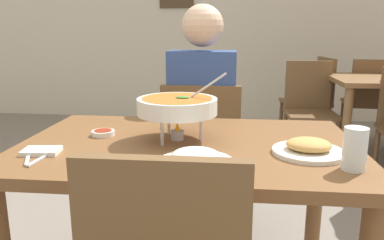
{
  "coord_description": "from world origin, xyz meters",
  "views": [
    {
      "loc": [
        0.15,
        -1.35,
        1.18
      ],
      "look_at": [
        0.0,
        0.15,
        0.82
      ],
      "focal_mm": 35.59,
      "sensor_mm": 36.0,
      "label": 1
    }
  ],
  "objects_px": {
    "dining_table_main": "(188,173)",
    "drink_glass": "(355,151)",
    "sauce_dish": "(103,133)",
    "chair_bg_window": "(309,104)",
    "chair_bg_right": "(314,95)",
    "chair_diner_main": "(202,151)",
    "curry_bowl": "(177,106)",
    "diner_main": "(203,109)",
    "appetizer_plate": "(308,148)",
    "rice_plate": "(196,159)",
    "chair_bg_corner": "(369,98)"
  },
  "relations": [
    {
      "from": "diner_main",
      "to": "drink_glass",
      "type": "relative_size",
      "value": 10.08
    },
    {
      "from": "dining_table_main",
      "to": "appetizer_plate",
      "type": "bearing_deg",
      "value": -12.83
    },
    {
      "from": "rice_plate",
      "to": "appetizer_plate",
      "type": "relative_size",
      "value": 1.0
    },
    {
      "from": "dining_table_main",
      "to": "curry_bowl",
      "type": "bearing_deg",
      "value": 143.99
    },
    {
      "from": "dining_table_main",
      "to": "chair_bg_right",
      "type": "bearing_deg",
      "value": 69.16
    },
    {
      "from": "chair_bg_corner",
      "to": "chair_bg_window",
      "type": "bearing_deg",
      "value": -148.67
    },
    {
      "from": "sauce_dish",
      "to": "drink_glass",
      "type": "bearing_deg",
      "value": -18.52
    },
    {
      "from": "chair_bg_right",
      "to": "dining_table_main",
      "type": "bearing_deg",
      "value": -110.84
    },
    {
      "from": "diner_main",
      "to": "rice_plate",
      "type": "xyz_separation_m",
      "value": [
        0.05,
        -0.97,
        0.04
      ]
    },
    {
      "from": "chair_diner_main",
      "to": "chair_bg_corner",
      "type": "distance_m",
      "value": 2.46
    },
    {
      "from": "diner_main",
      "to": "appetizer_plate",
      "type": "relative_size",
      "value": 5.46
    },
    {
      "from": "rice_plate",
      "to": "chair_bg_corner",
      "type": "height_order",
      "value": "chair_bg_corner"
    },
    {
      "from": "sauce_dish",
      "to": "chair_bg_window",
      "type": "xyz_separation_m",
      "value": [
        1.22,
        2.13,
        -0.27
      ]
    },
    {
      "from": "chair_bg_corner",
      "to": "chair_diner_main",
      "type": "bearing_deg",
      "value": -129.11
    },
    {
      "from": "sauce_dish",
      "to": "chair_bg_right",
      "type": "bearing_deg",
      "value": 62.54
    },
    {
      "from": "rice_plate",
      "to": "chair_bg_window",
      "type": "distance_m",
      "value": 2.59
    },
    {
      "from": "rice_plate",
      "to": "drink_glass",
      "type": "bearing_deg",
      "value": 1.66
    },
    {
      "from": "rice_plate",
      "to": "chair_bg_corner",
      "type": "distance_m",
      "value": 3.23
    },
    {
      "from": "chair_bg_corner",
      "to": "chair_bg_right",
      "type": "bearing_deg",
      "value": 169.85
    },
    {
      "from": "chair_bg_right",
      "to": "chair_bg_corner",
      "type": "xyz_separation_m",
      "value": [
        0.53,
        -0.09,
        0.0
      ]
    },
    {
      "from": "diner_main",
      "to": "chair_bg_corner",
      "type": "distance_m",
      "value": 2.45
    },
    {
      "from": "sauce_dish",
      "to": "chair_diner_main",
      "type": "bearing_deg",
      "value": 61.47
    },
    {
      "from": "chair_diner_main",
      "to": "curry_bowl",
      "type": "bearing_deg",
      "value": -93.76
    },
    {
      "from": "appetizer_plate",
      "to": "chair_bg_right",
      "type": "relative_size",
      "value": 0.27
    },
    {
      "from": "diner_main",
      "to": "chair_bg_window",
      "type": "relative_size",
      "value": 1.46
    },
    {
      "from": "sauce_dish",
      "to": "appetizer_plate",
      "type": "bearing_deg",
      "value": -11.4
    },
    {
      "from": "dining_table_main",
      "to": "chair_bg_corner",
      "type": "height_order",
      "value": "chair_bg_corner"
    },
    {
      "from": "rice_plate",
      "to": "chair_bg_window",
      "type": "height_order",
      "value": "chair_bg_window"
    },
    {
      "from": "dining_table_main",
      "to": "chair_bg_right",
      "type": "relative_size",
      "value": 1.37
    },
    {
      "from": "chair_diner_main",
      "to": "sauce_dish",
      "type": "relative_size",
      "value": 10.0
    },
    {
      "from": "curry_bowl",
      "to": "chair_bg_window",
      "type": "xyz_separation_m",
      "value": [
        0.92,
        2.16,
        -0.39
      ]
    },
    {
      "from": "dining_table_main",
      "to": "drink_glass",
      "type": "relative_size",
      "value": 9.52
    },
    {
      "from": "rice_plate",
      "to": "drink_glass",
      "type": "relative_size",
      "value": 1.85
    },
    {
      "from": "drink_glass",
      "to": "chair_bg_right",
      "type": "relative_size",
      "value": 0.14
    },
    {
      "from": "appetizer_plate",
      "to": "drink_glass",
      "type": "distance_m",
      "value": 0.18
    },
    {
      "from": "sauce_dish",
      "to": "chair_bg_right",
      "type": "relative_size",
      "value": 0.1
    },
    {
      "from": "appetizer_plate",
      "to": "chair_bg_corner",
      "type": "xyz_separation_m",
      "value": [
        1.13,
        2.7,
        -0.28
      ]
    },
    {
      "from": "curry_bowl",
      "to": "appetizer_plate",
      "type": "xyz_separation_m",
      "value": [
        0.46,
        -0.13,
        -0.11
      ]
    },
    {
      "from": "drink_glass",
      "to": "chair_bg_window",
      "type": "relative_size",
      "value": 0.14
    },
    {
      "from": "diner_main",
      "to": "chair_bg_right",
      "type": "xyz_separation_m",
      "value": [
        1.03,
        1.97,
        -0.24
      ]
    },
    {
      "from": "diner_main",
      "to": "drink_glass",
      "type": "height_order",
      "value": "diner_main"
    },
    {
      "from": "chair_diner_main",
      "to": "appetizer_plate",
      "type": "relative_size",
      "value": 3.75
    },
    {
      "from": "appetizer_plate",
      "to": "chair_bg_right",
      "type": "distance_m",
      "value": 2.87
    },
    {
      "from": "chair_bg_corner",
      "to": "curry_bowl",
      "type": "bearing_deg",
      "value": -121.84
    },
    {
      "from": "dining_table_main",
      "to": "appetizer_plate",
      "type": "distance_m",
      "value": 0.45
    },
    {
      "from": "appetizer_plate",
      "to": "chair_bg_right",
      "type": "bearing_deg",
      "value": 77.72
    },
    {
      "from": "dining_table_main",
      "to": "drink_glass",
      "type": "distance_m",
      "value": 0.6
    },
    {
      "from": "rice_plate",
      "to": "chair_bg_window",
      "type": "bearing_deg",
      "value": 71.26
    },
    {
      "from": "dining_table_main",
      "to": "chair_bg_right",
      "type": "height_order",
      "value": "chair_bg_right"
    },
    {
      "from": "diner_main",
      "to": "chair_bg_right",
      "type": "distance_m",
      "value": 2.23
    }
  ]
}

